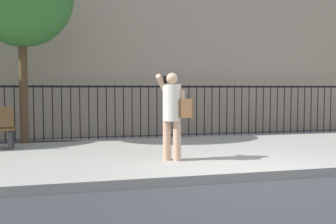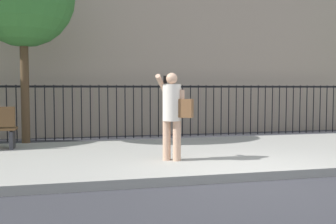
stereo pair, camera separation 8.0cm
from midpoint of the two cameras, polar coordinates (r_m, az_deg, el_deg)
name	(u,v)px [view 2 (the right image)]	position (r m, az deg, el deg)	size (l,w,h in m)	color
ground_plane	(258,181)	(6.50, 13.50, -9.92)	(60.00, 60.00, 0.00)	#333338
sidewalk	(211,154)	(8.46, 6.70, -6.20)	(28.00, 4.40, 0.15)	#9E9B93
iron_fence	(171,104)	(11.89, 0.58, 1.21)	(12.03, 0.04, 1.60)	black
pedestrian_on_phone	(173,110)	(7.18, 1.08, 0.31)	(0.72, 0.61, 1.64)	tan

